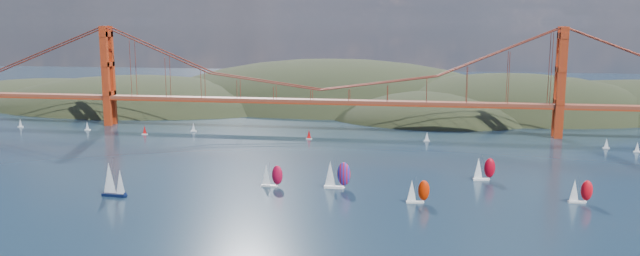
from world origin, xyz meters
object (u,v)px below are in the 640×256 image
object	(u,v)px
racer_2	(580,191)
racer_3	(484,168)
racer_1	(417,191)
sloop_navy	(113,180)
racer_rwb	(337,174)
racer_0	(271,175)

from	to	relation	value
racer_2	racer_3	size ratio (longest dim) A/B	0.91
racer_1	racer_2	world-z (taller)	racer_2
sloop_navy	racer_rwb	world-z (taller)	sloop_navy
racer_3	racer_1	bearing A→B (deg)	-138.27
racer_0	racer_rwb	distance (m)	22.91
sloop_navy	racer_2	world-z (taller)	sloop_navy
sloop_navy	racer_1	distance (m)	100.28
racer_0	racer_3	size ratio (longest dim) A/B	0.95
racer_2	racer_rwb	distance (m)	79.43
racer_0	racer_3	xyz separation A→B (m)	(74.37, 21.76, 0.22)
racer_3	sloop_navy	bearing A→B (deg)	-174.31
racer_rwb	racer_3	bearing A→B (deg)	20.75
sloop_navy	racer_1	xyz separation A→B (m)	(99.91, 8.44, -1.60)
sloop_navy	racer_2	xyz separation A→B (m)	(151.25, 16.92, -1.60)
racer_1	racer_2	xyz separation A→B (m)	(51.34, 8.48, 0.00)
racer_2	racer_rwb	world-z (taller)	racer_rwb
sloop_navy	racer_2	bearing A→B (deg)	9.79
racer_1	racer_rwb	bearing A→B (deg)	146.55
racer_0	racer_2	world-z (taller)	racer_0
racer_0	racer_1	bearing A→B (deg)	-11.15
racer_0	racer_3	distance (m)	77.49
racer_2	racer_3	bearing A→B (deg)	134.34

